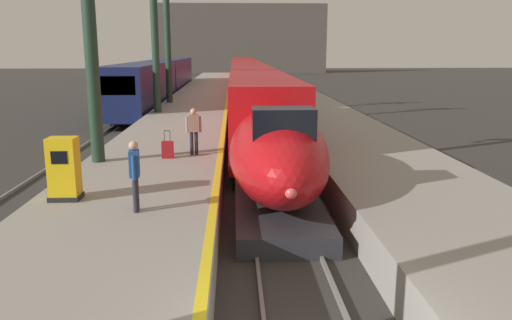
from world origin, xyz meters
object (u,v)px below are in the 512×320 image
Objects in this scene: ticket_machine_yellow at (64,171)px; highspeed_train_main at (247,81)px; regional_train_adjacent at (160,79)px; station_column_far at (154,12)px; station_column_distant at (167,26)px; passenger_near_edge at (194,128)px; passenger_mid_platform at (135,171)px; rolling_suitcase at (168,150)px.

highspeed_train_main is at bearing 81.04° from ticket_machine_yellow.
station_column_far reaches higher than regional_train_adjacent.
regional_train_adjacent is at bearing 97.41° from station_column_far.
station_column_distant reaches higher than passenger_near_edge.
passenger_near_edge and passenger_mid_platform have the same top height.
station_column_distant is 20.20m from rolling_suitcase.
regional_train_adjacent is at bearing 98.42° from rolling_suitcase.
rolling_suitcase is at bearing -96.78° from highspeed_train_main.
passenger_mid_platform is at bearing -28.31° from ticket_machine_yellow.
passenger_mid_platform reaches higher than rolling_suitcase.
passenger_near_edge is (-2.71, -29.70, 0.07)m from highspeed_train_main.
station_column_far is 5.88× the size of passenger_mid_platform.
passenger_near_edge is (3.19, -13.00, -4.93)m from station_column_far.
station_column_distant is at bearing -118.64° from highspeed_train_main.
station_column_distant is 5.58× the size of ticket_machine_yellow.
passenger_mid_platform reaches higher than ticket_machine_yellow.
passenger_near_edge is 1.06× the size of ticket_machine_yellow.
station_column_distant is (2.20, -11.04, 4.31)m from regional_train_adjacent.
station_column_far is 19.21m from ticket_machine_yellow.
passenger_mid_platform is at bearing -84.77° from station_column_distant.
highspeed_train_main is 8.49× the size of station_column_distant.
station_column_far is (-5.90, -16.70, 5.00)m from highspeed_train_main.
regional_train_adjacent reaches higher than passenger_mid_platform.
highspeed_train_main is 7.64× the size of station_column_far.
rolling_suitcase is (-3.59, -30.22, -0.62)m from highspeed_train_main.
highspeed_train_main is 44.87× the size of passenger_mid_platform.
rolling_suitcase is (-0.89, -0.52, -0.69)m from passenger_near_edge.
ticket_machine_yellow is (0.35, -24.39, -4.65)m from station_column_distant.
station_column_distant is at bearing 90.00° from station_column_far.
highspeed_train_main is 35.63m from ticket_machine_yellow.
regional_train_adjacent is at bearing 101.27° from station_column_distant.
ticket_machine_yellow is at bearing -88.92° from station_column_far.
station_column_far is 20.31m from passenger_mid_platform.
passenger_mid_platform is 2.26m from ticket_machine_yellow.
passenger_mid_platform is at bearing -83.21° from station_column_far.
regional_train_adjacent is 3.69× the size of station_column_far.
highspeed_train_main reaches higher than passenger_near_edge.
passenger_near_edge is 1.00× the size of passenger_mid_platform.
ticket_machine_yellow is (-1.98, 1.07, -0.25)m from passenger_mid_platform.
station_column_far is at bearing -82.59° from regional_train_adjacent.
ticket_machine_yellow is at bearing -98.96° from highspeed_train_main.
station_column_far is 5.92m from station_column_distant.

